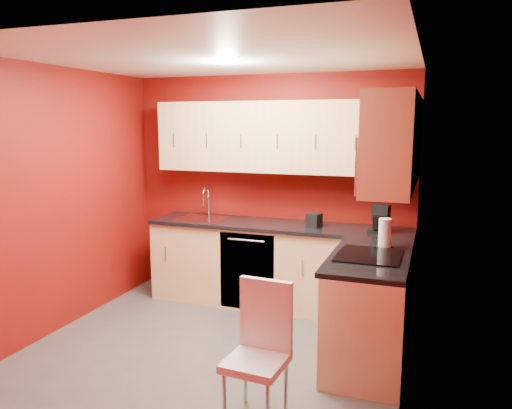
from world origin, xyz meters
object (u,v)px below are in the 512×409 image
Objects in this scene: sink at (202,215)px; microwave at (387,164)px; coffee_maker at (379,219)px; dining_chair at (256,355)px; napkin_holder at (314,220)px; paper_towel at (385,233)px.

microwave is at bearing -25.60° from sink.
coffee_maker is 0.29× the size of dining_chair.
napkin_holder is at bearing 129.39° from microwave.
napkin_holder is 1.00m from paper_towel.
sink is at bearing 128.10° from dining_chair.
sink is at bearing 154.40° from microwave.
coffee_maker is (1.96, -0.10, 0.10)m from sink.
paper_towel is at bearing 94.60° from microwave.
microwave is 5.40× the size of napkin_holder.
dining_chair is at bearing -115.03° from paper_towel.
microwave reaches higher than napkin_holder.
sink is 2.17m from paper_towel.
coffee_maker is at bearing 78.80° from dining_chair.
coffee_maker is (-0.14, 0.90, -0.61)m from microwave.
sink is (-2.09, 1.00, -0.72)m from microwave.
paper_towel is at bearing -64.38° from coffee_maker.
coffee_maker is 1.93× the size of napkin_holder.
microwave is 1.76m from dining_chair.
microwave is 2.43m from sink.
microwave reaches higher than dining_chair.
dining_chair is (-0.69, -1.09, -1.19)m from microwave.
paper_towel is (0.77, -0.64, 0.06)m from napkin_holder.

